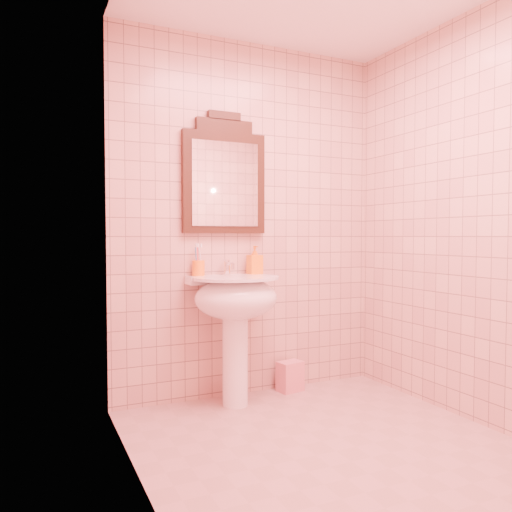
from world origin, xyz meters
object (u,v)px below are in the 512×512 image
towel (290,376)px  toothbrush_cup (198,268)px  soap_dispenser (255,260)px  pedestal_sink (236,307)px  mirror (224,177)px

towel → toothbrush_cup: bearing=175.7°
soap_dispenser → pedestal_sink: bearing=-145.8°
soap_dispenser → towel: size_ratio=0.93×
toothbrush_cup → towel: size_ratio=0.89×
pedestal_sink → soap_dispenser: size_ratio=4.30×
toothbrush_cup → towel: bearing=-4.3°
pedestal_sink → soap_dispenser: bearing=35.0°
mirror → towel: size_ratio=3.84×
mirror → towel: (0.48, -0.08, -1.43)m
mirror → toothbrush_cup: bearing=-172.3°
pedestal_sink → mirror: mirror is taller
toothbrush_cup → soap_dispenser: (0.40, -0.03, 0.05)m
mirror → towel: bearing=-9.1°
towel → soap_dispenser: bearing=175.9°
towel → pedestal_sink: bearing=-165.6°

